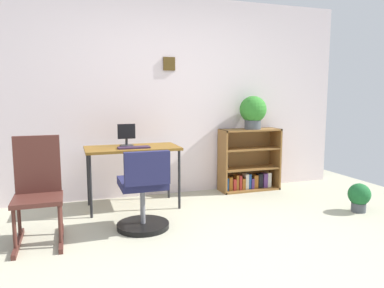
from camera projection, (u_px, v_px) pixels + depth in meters
The scene contains 10 objects.
ground_plane at pixel (227, 260), 2.92m from camera, with size 6.24×6.24×0.00m, color #ACA991.
wall_back at pixel (161, 97), 4.76m from camera, with size 5.20×0.12×2.58m.
desk at pixel (132, 152), 4.23m from camera, with size 1.07×0.55×0.72m.
monitor at pixel (126, 136), 4.29m from camera, with size 0.21×0.17×0.26m.
keyboard at pixel (134, 147), 4.11m from camera, with size 0.36×0.14×0.02m, color #2F1F37.
office_chair at pixel (144, 195), 3.53m from camera, with size 0.52×0.54×0.81m.
rocking_chair at pixel (38, 189), 3.28m from camera, with size 0.42×0.64×0.95m.
bookshelf_low at pixel (248, 163), 5.08m from camera, with size 0.84×0.30×0.86m.
potted_plant_on_shelf at pixel (253, 111), 4.94m from camera, with size 0.37×0.37×0.45m.
potted_plant_floor at pixel (359, 196), 4.12m from camera, with size 0.25×0.25×0.33m.
Camera 1 is at (-1.16, -2.53, 1.32)m, focal length 34.01 mm.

